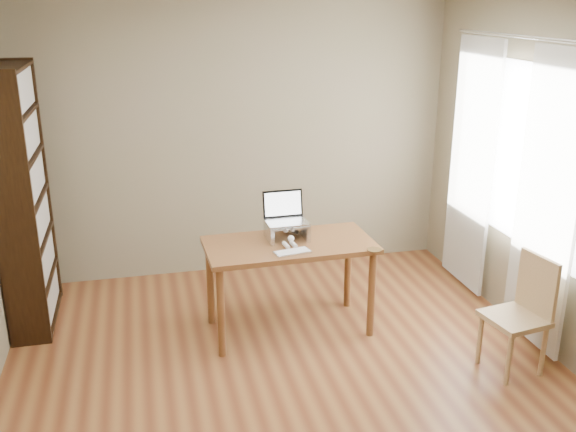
% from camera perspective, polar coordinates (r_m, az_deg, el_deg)
% --- Properties ---
extents(room, '(4.04, 4.54, 2.64)m').
position_cam_1_polar(room, '(3.95, 1.23, 0.32)').
color(room, brown).
rests_on(room, ground).
extents(bookshelf, '(0.30, 0.90, 2.10)m').
position_cam_1_polar(bookshelf, '(5.45, -22.47, 1.36)').
color(bookshelf, black).
rests_on(bookshelf, ground).
extents(curtains, '(0.03, 1.90, 2.25)m').
position_cam_1_polar(curtains, '(5.42, 18.76, 3.04)').
color(curtains, white).
rests_on(curtains, ground).
extents(desk, '(1.33, 0.69, 0.75)m').
position_cam_1_polar(desk, '(5.02, 0.12, -3.51)').
color(desk, brown).
rests_on(desk, ground).
extents(laptop_stand, '(0.32, 0.25, 0.13)m').
position_cam_1_polar(laptop_stand, '(5.03, -0.09, -1.17)').
color(laptop_stand, silver).
rests_on(laptop_stand, desk).
extents(laptop, '(0.33, 0.28, 0.23)m').
position_cam_1_polar(laptop, '(5.05, -0.24, 0.18)').
color(laptop, silver).
rests_on(laptop, laptop_stand).
extents(keyboard, '(0.29, 0.17, 0.02)m').
position_cam_1_polar(keyboard, '(4.78, 0.39, -3.23)').
color(keyboard, silver).
rests_on(keyboard, desk).
extents(coaster, '(0.11, 0.11, 0.01)m').
position_cam_1_polar(coaster, '(4.88, 7.67, -2.98)').
color(coaster, brown).
rests_on(coaster, desk).
extents(cat, '(0.26, 0.49, 0.17)m').
position_cam_1_polar(cat, '(5.05, -0.55, -1.22)').
color(cat, '#413A33').
rests_on(cat, desk).
extents(chair, '(0.44, 0.44, 0.86)m').
position_cam_1_polar(chair, '(4.87, 20.20, -7.92)').
color(chair, tan).
rests_on(chair, ground).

